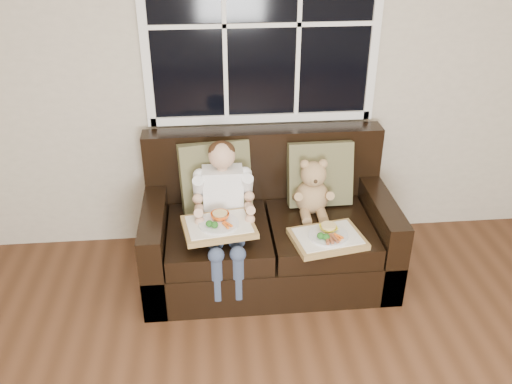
{
  "coord_description": "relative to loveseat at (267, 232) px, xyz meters",
  "views": [
    {
      "loc": [
        -0.38,
        -1.19,
        2.41
      ],
      "look_at": [
        -0.09,
        1.85,
        0.73
      ],
      "focal_mm": 38.0,
      "sensor_mm": 36.0,
      "label": 1
    }
  ],
  "objects": [
    {
      "name": "tray_left",
      "position": [
        -0.35,
        -0.3,
        0.27
      ],
      "size": [
        0.49,
        0.4,
        0.1
      ],
      "rotation": [
        0.0,
        0.0,
        0.16
      ],
      "color": "#9F7F47",
      "rests_on": "child"
    },
    {
      "name": "loveseat",
      "position": [
        0.0,
        0.0,
        0.0
      ],
      "size": [
        1.7,
        0.92,
        0.96
      ],
      "color": "black",
      "rests_on": "ground"
    },
    {
      "name": "pillow_right",
      "position": [
        0.39,
        0.15,
        0.37
      ],
      "size": [
        0.46,
        0.22,
        0.47
      ],
      "rotation": [
        -0.21,
        0.0,
        0.02
      ],
      "color": "brown",
      "rests_on": "loveseat"
    },
    {
      "name": "window_back",
      "position": [
        0.0,
        0.46,
        1.34
      ],
      "size": [
        1.62,
        0.04,
        1.37
      ],
      "color": "black",
      "rests_on": "room_walls"
    },
    {
      "name": "child",
      "position": [
        -0.31,
        -0.12,
        0.34
      ],
      "size": [
        0.39,
        0.6,
        0.88
      ],
      "color": "white",
      "rests_on": "loveseat"
    },
    {
      "name": "room_walls",
      "position": [
        -0.01,
        -2.02,
        1.28
      ],
      "size": [
        4.52,
        5.02,
        2.71
      ],
      "color": "beige",
      "rests_on": "ground"
    },
    {
      "name": "tray_right",
      "position": [
        0.35,
        -0.36,
        0.17
      ],
      "size": [
        0.5,
        0.42,
        0.1
      ],
      "rotation": [
        0.0,
        0.0,
        0.18
      ],
      "color": "#9F7F47",
      "rests_on": "loveseat"
    },
    {
      "name": "pillow_left",
      "position": [
        -0.35,
        0.15,
        0.38
      ],
      "size": [
        0.52,
        0.31,
        0.5
      ],
      "rotation": [
        -0.21,
        0.0,
        0.19
      ],
      "color": "brown",
      "rests_on": "loveseat"
    },
    {
      "name": "teddy_bear",
      "position": [
        0.31,
        0.02,
        0.31
      ],
      "size": [
        0.25,
        0.31,
        0.42
      ],
      "rotation": [
        0.0,
        0.0,
        -0.04
      ],
      "color": "tan",
      "rests_on": "loveseat"
    }
  ]
}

